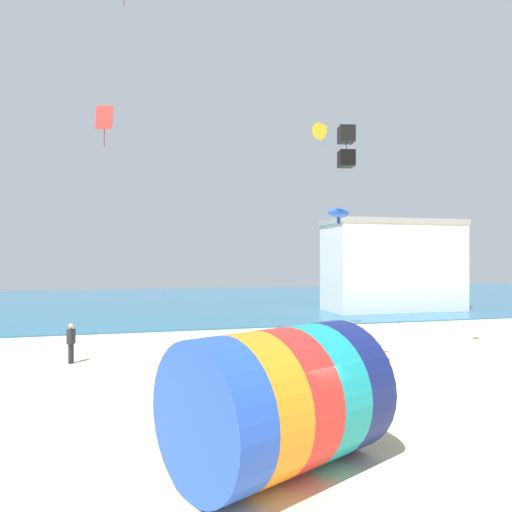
# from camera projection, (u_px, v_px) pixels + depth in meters

# --- Properties ---
(ground_plane) EXTENTS (120.00, 120.00, 0.00)m
(ground_plane) POSITION_uv_depth(u_px,v_px,m) (272.00, 472.00, 10.09)
(ground_plane) COLOR beige
(sea) EXTENTS (120.00, 40.00, 0.10)m
(sea) POSITION_uv_depth(u_px,v_px,m) (168.00, 302.00, 48.92)
(sea) COLOR #236084
(sea) RESTS_ON ground
(giant_inflatable_tube) EXTENTS (5.45, 4.79, 3.15)m
(giant_inflatable_tube) POSITION_uv_depth(u_px,v_px,m) (279.00, 399.00, 10.23)
(giant_inflatable_tube) COLOR blue
(giant_inflatable_tube) RESTS_ON ground
(kite_handler) EXTENTS (0.27, 0.39, 1.61)m
(kite_handler) POSITION_uv_depth(u_px,v_px,m) (360.00, 398.00, 12.83)
(kite_handler) COLOR #383D56
(kite_handler) RESTS_ON ground
(kite_red_diamond) EXTENTS (0.61, 0.30, 1.43)m
(kite_red_diamond) POSITION_uv_depth(u_px,v_px,m) (104.00, 118.00, 15.80)
(kite_red_diamond) COLOR red
(kite_yellow_delta) EXTENTS (1.71, 1.59, 2.09)m
(kite_yellow_delta) POSITION_uv_depth(u_px,v_px,m) (324.00, 129.00, 27.61)
(kite_yellow_delta) COLOR yellow
(kite_black_box) EXTENTS (0.65, 0.65, 1.59)m
(kite_black_box) POSITION_uv_depth(u_px,v_px,m) (346.00, 147.00, 16.75)
(kite_black_box) COLOR black
(kite_blue_parafoil) EXTENTS (1.44, 1.07, 0.69)m
(kite_blue_parafoil) POSITION_uv_depth(u_px,v_px,m) (339.00, 213.00, 20.00)
(kite_blue_parafoil) COLOR blue
(bystander_near_water) EXTENTS (0.36, 0.42, 1.80)m
(bystander_near_water) POSITION_uv_depth(u_px,v_px,m) (71.00, 343.00, 20.51)
(bystander_near_water) COLOR black
(bystander_near_water) RESTS_ON ground
(promenade_building) EXTENTS (12.19, 5.03, 8.13)m
(promenade_building) POSITION_uv_depth(u_px,v_px,m) (393.00, 265.00, 40.69)
(promenade_building) COLOR silver
(promenade_building) RESTS_ON ground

